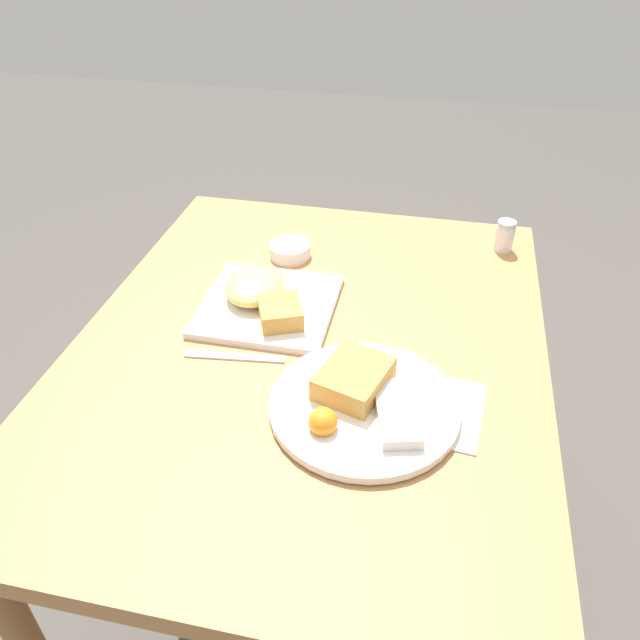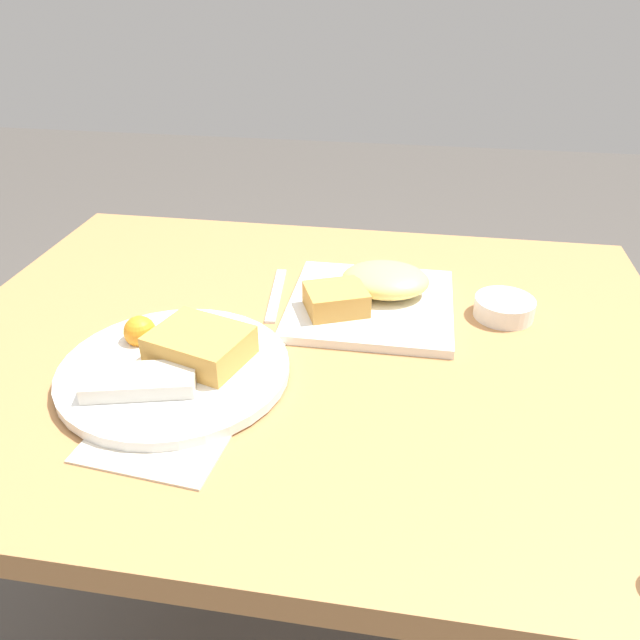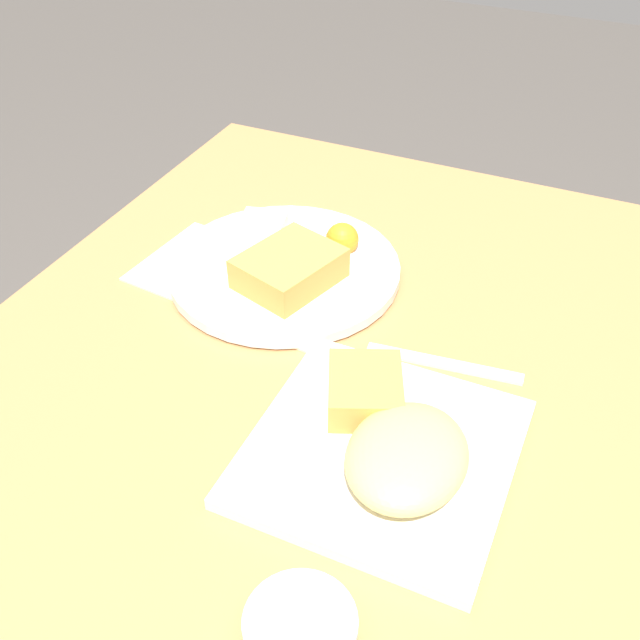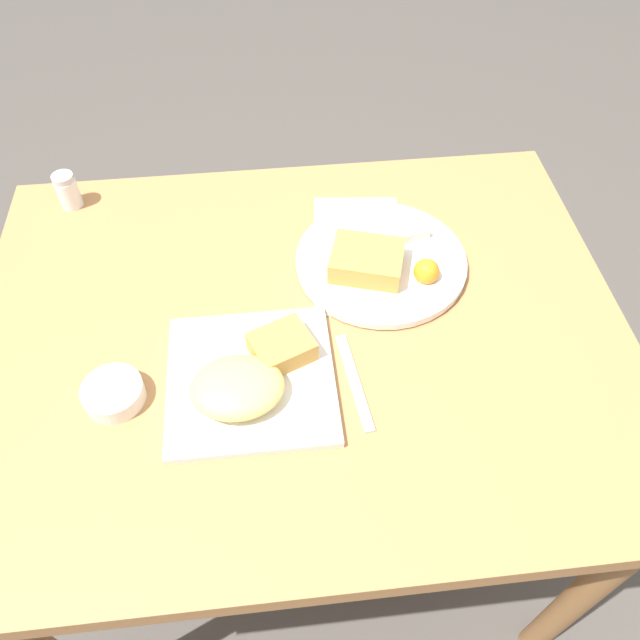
{
  "view_description": "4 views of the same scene",
  "coord_description": "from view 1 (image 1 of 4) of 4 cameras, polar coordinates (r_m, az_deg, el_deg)",
  "views": [
    {
      "loc": [
        0.85,
        0.2,
        1.45
      ],
      "look_at": [
        -0.03,
        0.01,
        0.79
      ],
      "focal_mm": 35.0,
      "sensor_mm": 36.0,
      "label": 1
    },
    {
      "loc": [
        -0.14,
        0.75,
        1.24
      ],
      "look_at": [
        -0.03,
        0.04,
        0.81
      ],
      "focal_mm": 35.0,
      "sensor_mm": 36.0,
      "label": 2
    },
    {
      "loc": [
        -0.55,
        -0.24,
        1.33
      ],
      "look_at": [
        0.03,
        0.02,
        0.81
      ],
      "focal_mm": 42.0,
      "sensor_mm": 36.0,
      "label": 3
    },
    {
      "loc": [
        -0.04,
        -0.63,
        1.55
      ],
      "look_at": [
        0.03,
        -0.02,
        0.79
      ],
      "focal_mm": 35.0,
      "sensor_mm": 36.0,
      "label": 4
    }
  ],
  "objects": [
    {
      "name": "plate_square_near",
      "position": [
        1.19,
        -5.07,
        1.94
      ],
      "size": [
        0.25,
        0.25,
        0.06
      ],
      "color": "white",
      "rests_on": "dining_table"
    },
    {
      "name": "plate_oval_far",
      "position": [
        0.98,
        3.92,
        -7.33
      ],
      "size": [
        0.3,
        0.3,
        0.05
      ],
      "color": "white",
      "rests_on": "menu_card"
    },
    {
      "name": "salt_shaker",
      "position": [
        1.43,
        16.5,
        7.23
      ],
      "size": [
        0.04,
        0.04,
        0.07
      ],
      "color": "white",
      "rests_on": "dining_table"
    },
    {
      "name": "menu_card",
      "position": [
        1.01,
        6.29,
        -7.11
      ],
      "size": [
        0.19,
        0.31,
        0.0
      ],
      "rotation": [
        0.0,
        0.0,
        -0.1
      ],
      "color": "beige",
      "rests_on": "dining_table"
    },
    {
      "name": "butter_knife",
      "position": [
        1.09,
        -7.78,
        -3.35
      ],
      "size": [
        0.04,
        0.18,
        0.0
      ],
      "rotation": [
        0.0,
        0.0,
        1.69
      ],
      "color": "silver",
      "rests_on": "dining_table"
    },
    {
      "name": "dining_table",
      "position": [
        1.17,
        -0.95,
        -5.4
      ],
      "size": [
        1.06,
        0.83,
        0.76
      ],
      "color": "#B27A47",
      "rests_on": "ground_plane"
    },
    {
      "name": "sauce_ramekin",
      "position": [
        1.36,
        -2.77,
        6.44
      ],
      "size": [
        0.09,
        0.09,
        0.03
      ],
      "color": "white",
      "rests_on": "dining_table"
    },
    {
      "name": "ground_plane",
      "position": [
        1.7,
        -0.71,
        -22.56
      ],
      "size": [
        8.0,
        8.0,
        0.0
      ],
      "primitive_type": "plane",
      "color": "#4C4742"
    }
  ]
}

